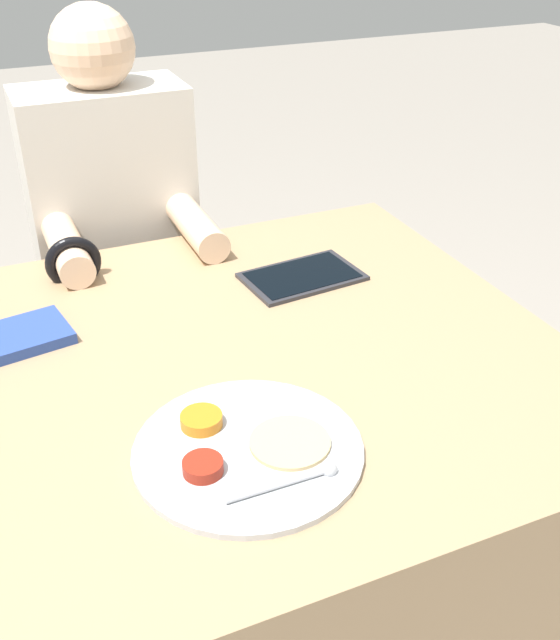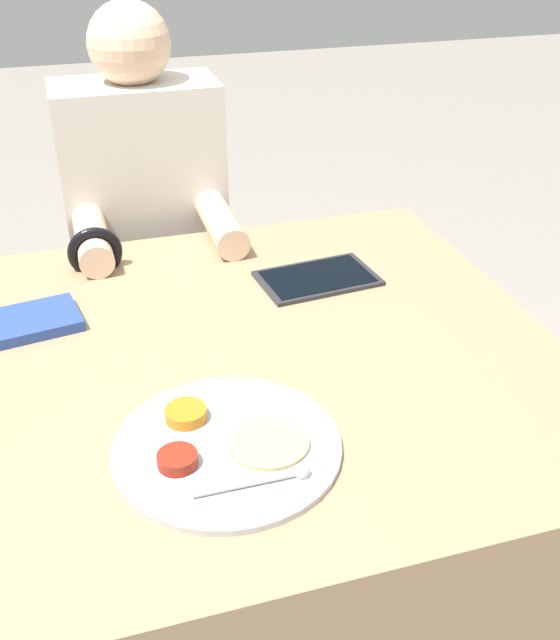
{
  "view_description": "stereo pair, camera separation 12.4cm",
  "coord_description": "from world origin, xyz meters",
  "px_view_note": "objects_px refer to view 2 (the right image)",
  "views": [
    {
      "loc": [
        -0.25,
        -0.99,
        1.44
      ],
      "look_at": [
        0.17,
        -0.02,
        0.8
      ],
      "focal_mm": 42.0,
      "sensor_mm": 36.0,
      "label": 1
    },
    {
      "loc": [
        -0.13,
        -1.03,
        1.44
      ],
      "look_at": [
        0.17,
        -0.02,
        0.8
      ],
      "focal_mm": 42.0,
      "sensor_mm": 36.0,
      "label": 2
    }
  ],
  "objects_px": {
    "thali_tray": "(226,446)",
    "tablet_device": "(317,278)",
    "red_notebook": "(28,323)",
    "person_diner": "(152,273)"
  },
  "relations": [
    {
      "from": "thali_tray",
      "to": "tablet_device",
      "type": "relative_size",
      "value": 1.34
    },
    {
      "from": "tablet_device",
      "to": "thali_tray",
      "type": "bearing_deg",
      "value": -123.16
    },
    {
      "from": "thali_tray",
      "to": "red_notebook",
      "type": "xyz_separation_m",
      "value": [
        -0.26,
        0.42,
        0.0
      ]
    },
    {
      "from": "red_notebook",
      "to": "person_diner",
      "type": "height_order",
      "value": "person_diner"
    },
    {
      "from": "thali_tray",
      "to": "red_notebook",
      "type": "relative_size",
      "value": 1.66
    },
    {
      "from": "person_diner",
      "to": "tablet_device",
      "type": "bearing_deg",
      "value": -58.99
    },
    {
      "from": "thali_tray",
      "to": "tablet_device",
      "type": "distance_m",
      "value": 0.53
    },
    {
      "from": "person_diner",
      "to": "red_notebook",
      "type": "bearing_deg",
      "value": -119.79
    },
    {
      "from": "tablet_device",
      "to": "red_notebook",
      "type": "bearing_deg",
      "value": -177.86
    },
    {
      "from": "red_notebook",
      "to": "tablet_device",
      "type": "height_order",
      "value": "red_notebook"
    }
  ]
}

